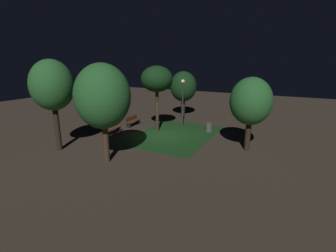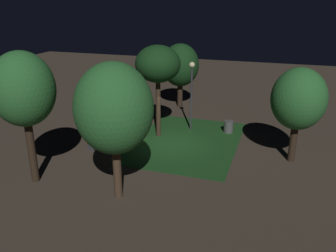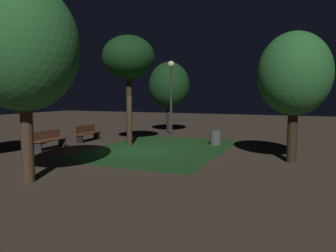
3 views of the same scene
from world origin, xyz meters
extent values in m
plane|color=#3D3328|center=(0.00, 0.00, 0.00)|extent=(60.00, 60.00, 0.00)
cube|color=#194219|center=(-0.65, 0.66, 0.01)|extent=(8.40, 5.92, 0.01)
cube|color=#512D19|center=(-1.45, -4.10, 0.45)|extent=(1.82, 0.57, 0.06)
cube|color=#512D19|center=(-1.44, -4.31, 0.68)|extent=(1.80, 0.15, 0.40)
cube|color=black|center=(-2.25, -4.14, 0.21)|extent=(0.10, 0.39, 0.42)
cube|color=black|center=(-0.65, -4.06, 0.21)|extent=(0.10, 0.39, 0.42)
cube|color=brown|center=(1.45, -4.10, 0.45)|extent=(1.82, 0.55, 0.06)
cube|color=brown|center=(1.45, -4.31, 0.68)|extent=(1.80, 0.13, 0.40)
cube|color=#2D2D33|center=(0.65, -4.13, 0.21)|extent=(0.09, 0.39, 0.42)
cube|color=#2D2D33|center=(2.25, -4.07, 0.21)|extent=(0.09, 0.39, 0.42)
cylinder|color=#2D2116|center=(0.15, 6.50, 1.30)|extent=(0.36, 0.36, 2.60)
ellipsoid|color=#28662D|center=(0.15, 6.50, 3.34)|extent=(2.68, 2.68, 3.10)
cylinder|color=#423021|center=(6.14, -0.50, 1.53)|extent=(0.35, 0.35, 3.06)
ellipsoid|color=#28662D|center=(6.14, -0.50, 3.92)|extent=(3.14, 3.14, 3.69)
cylinder|color=#2D2116|center=(-7.43, -1.76, 1.23)|extent=(0.40, 0.40, 2.47)
ellipsoid|color=#143816|center=(-7.43, -1.76, 3.24)|extent=(2.80, 2.80, 3.20)
cylinder|color=#38281C|center=(-1.03, -1.24, 1.85)|extent=(0.28, 0.28, 3.70)
ellipsoid|color=#143816|center=(-1.03, -1.24, 4.43)|extent=(2.63, 2.63, 2.15)
cylinder|color=#2D2116|center=(6.11, -4.74, 1.80)|extent=(0.35, 0.35, 3.61)
ellipsoid|color=#28662D|center=(6.11, -4.74, 4.35)|extent=(2.72, 2.72, 3.25)
cylinder|color=#333338|center=(-2.71, 0.35, 2.01)|extent=(0.12, 0.12, 4.02)
sphere|color=#F4E5B2|center=(-2.71, 0.35, 4.17)|extent=(0.36, 0.36, 0.36)
cylinder|color=#4C4C4C|center=(-2.96, 2.75, 0.37)|extent=(0.59, 0.59, 0.74)
torus|color=black|center=(-0.61, -5.98, 0.33)|extent=(0.64, 0.27, 0.66)
torus|color=black|center=(0.34, -5.67, 0.33)|extent=(0.64, 0.27, 0.66)
cube|color=#232328|center=(-0.13, -5.82, 0.51)|extent=(0.96, 0.36, 0.08)
cylinder|color=#232328|center=(0.10, -5.74, 0.73)|extent=(0.03, 0.03, 0.40)
camera|label=1|loc=(16.26, 9.09, 5.80)|focal=25.79mm
camera|label=2|loc=(18.02, 5.64, 7.98)|focal=37.76mm
camera|label=3|loc=(12.98, 6.90, 2.53)|focal=34.12mm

